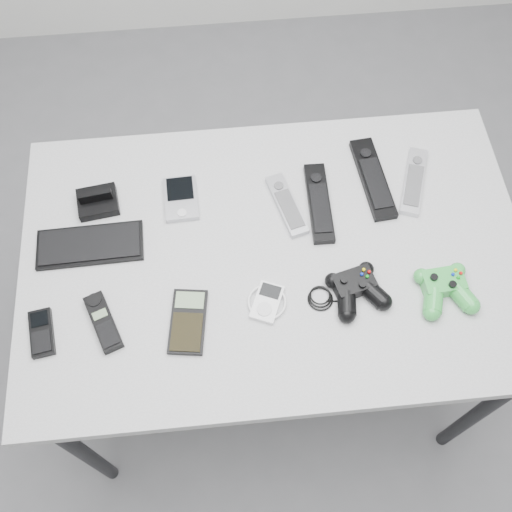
{
  "coord_description": "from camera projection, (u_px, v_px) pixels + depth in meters",
  "views": [
    {
      "loc": [
        -0.12,
        -0.56,
        1.99
      ],
      "look_at": [
        -0.06,
        0.07,
        0.8
      ],
      "focal_mm": 42.0,
      "sensor_mm": 36.0,
      "label": 1
    }
  ],
  "objects": [
    {
      "name": "controller_green",
      "position": [
        445.0,
        287.0,
        1.31
      ],
      "size": [
        0.14,
        0.14,
        0.04
      ],
      "primitive_type": null,
      "rotation": [
        0.0,
        0.0,
        0.07
      ],
      "color": "green",
      "rests_on": "desk"
    },
    {
      "name": "remote_silver_b",
      "position": [
        414.0,
        181.0,
        1.46
      ],
      "size": [
        0.11,
        0.2,
        0.02
      ],
      "primitive_type": "cube",
      "rotation": [
        0.0,
        0.0,
        -0.34
      ],
      "color": "#B7B7BE",
      "rests_on": "desk"
    },
    {
      "name": "remote_silver_a",
      "position": [
        287.0,
        205.0,
        1.43
      ],
      "size": [
        0.09,
        0.18,
        0.02
      ],
      "primitive_type": "cube",
      "rotation": [
        0.0,
        0.0,
        0.26
      ],
      "color": "#A1A2A8",
      "rests_on": "desk"
    },
    {
      "name": "calculator",
      "position": [
        188.0,
        321.0,
        1.29
      ],
      "size": [
        0.09,
        0.16,
        0.01
      ],
      "primitive_type": "cube",
      "rotation": [
        0.0,
        0.0,
        -0.14
      ],
      "color": "black",
      "rests_on": "desk"
    },
    {
      "name": "cordless_handset",
      "position": [
        103.0,
        322.0,
        1.28
      ],
      "size": [
        0.09,
        0.14,
        0.02
      ],
      "primitive_type": "cube",
      "rotation": [
        0.0,
        0.0,
        0.36
      ],
      "color": "black",
      "rests_on": "desk"
    },
    {
      "name": "remote_black_a",
      "position": [
        319.0,
        202.0,
        1.43
      ],
      "size": [
        0.06,
        0.22,
        0.02
      ],
      "primitive_type": "cube",
      "rotation": [
        0.0,
        0.0,
        -0.03
      ],
      "color": "black",
      "rests_on": "desk"
    },
    {
      "name": "mp3_player",
      "position": [
        267.0,
        302.0,
        1.31
      ],
      "size": [
        0.11,
        0.12,
        0.02
      ],
      "primitive_type": "cube",
      "rotation": [
        0.0,
        0.0,
        -0.4
      ],
      "color": "silver",
      "rests_on": "desk"
    },
    {
      "name": "controller_black",
      "position": [
        356.0,
        288.0,
        1.31
      ],
      "size": [
        0.24,
        0.18,
        0.04
      ],
      "primitive_type": null,
      "rotation": [
        0.0,
        0.0,
        0.25
      ],
      "color": "black",
      "rests_on": "desk"
    },
    {
      "name": "dock_bracket",
      "position": [
        97.0,
        199.0,
        1.41
      ],
      "size": [
        0.1,
        0.09,
        0.05
      ],
      "primitive_type": "cube",
      "rotation": [
        0.0,
        0.0,
        0.14
      ],
      "color": "black",
      "rests_on": "desk"
    },
    {
      "name": "floor",
      "position": [
        276.0,
        382.0,
        2.03
      ],
      "size": [
        3.5,
        3.5,
        0.0
      ],
      "primitive_type": "plane",
      "color": "slate",
      "rests_on": "ground"
    },
    {
      "name": "remote_black_b",
      "position": [
        373.0,
        178.0,
        1.46
      ],
      "size": [
        0.08,
        0.24,
        0.02
      ],
      "primitive_type": "cube",
      "rotation": [
        0.0,
        0.0,
        0.09
      ],
      "color": "black",
      "rests_on": "desk"
    },
    {
      "name": "mobile_phone",
      "position": [
        42.0,
        333.0,
        1.27
      ],
      "size": [
        0.06,
        0.11,
        0.02
      ],
      "primitive_type": "cube",
      "rotation": [
        0.0,
        0.0,
        0.16
      ],
      "color": "black",
      "rests_on": "desk"
    },
    {
      "name": "desk",
      "position": [
        274.0,
        266.0,
        1.44
      ],
      "size": [
        1.17,
        0.75,
        0.78
      ],
      "color": "#959598",
      "rests_on": "floor"
    },
    {
      "name": "pda",
      "position": [
        181.0,
        198.0,
        1.43
      ],
      "size": [
        0.08,
        0.12,
        0.02
      ],
      "primitive_type": "cube",
      "rotation": [
        0.0,
        0.0,
        0.03
      ],
      "color": "#A1A2A8",
      "rests_on": "desk"
    },
    {
      "name": "pda_keyboard",
      "position": [
        90.0,
        245.0,
        1.38
      ],
      "size": [
        0.25,
        0.11,
        0.01
      ],
      "primitive_type": "cube",
      "rotation": [
        0.0,
        0.0,
        0.02
      ],
      "color": "black",
      "rests_on": "desk"
    }
  ]
}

